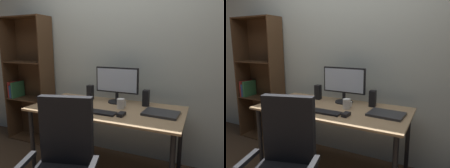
{
  "view_description": "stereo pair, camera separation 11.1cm",
  "coord_description": "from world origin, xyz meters",
  "views": [
    {
      "loc": [
        0.89,
        -1.89,
        1.39
      ],
      "look_at": [
        0.06,
        0.01,
        0.99
      ],
      "focal_mm": 34.01,
      "sensor_mm": 36.0,
      "label": 1
    },
    {
      "loc": [
        0.99,
        -1.85,
        1.39
      ],
      "look_at": [
        0.06,
        0.01,
        0.99
      ],
      "focal_mm": 34.01,
      "sensor_mm": 36.0,
      "label": 2
    }
  ],
  "objects": [
    {
      "name": "bookshelf",
      "position": [
        -1.38,
        0.37,
        0.86
      ],
      "size": [
        0.68,
        0.28,
        1.74
      ],
      "color": "#4C331E",
      "rests_on": "ground"
    },
    {
      "name": "desk",
      "position": [
        0.0,
        0.0,
        0.66
      ],
      "size": [
        1.55,
        0.75,
        0.74
      ],
      "color": "tan",
      "rests_on": "ground"
    },
    {
      "name": "mouse",
      "position": [
        0.23,
        -0.18,
        0.76
      ],
      "size": [
        0.06,
        0.1,
        0.03
      ],
      "primitive_type": "cube",
      "rotation": [
        0.0,
        0.0,
        -0.07
      ],
      "color": "black",
      "rests_on": "desk"
    },
    {
      "name": "back_wall",
      "position": [
        0.0,
        0.54,
        1.3
      ],
      "size": [
        6.4,
        0.1,
        2.6
      ],
      "primitive_type": "cube",
      "color": "beige",
      "rests_on": "ground"
    },
    {
      "name": "speaker_left",
      "position": [
        -0.31,
        0.22,
        0.82
      ],
      "size": [
        0.06,
        0.07,
        0.17
      ],
      "primitive_type": "cube",
      "color": "black",
      "rests_on": "desk"
    },
    {
      "name": "monitor",
      "position": [
        0.02,
        0.23,
        0.96
      ],
      "size": [
        0.49,
        0.2,
        0.39
      ],
      "color": "black",
      "rests_on": "desk"
    },
    {
      "name": "speaker_right",
      "position": [
        0.36,
        0.22,
        0.82
      ],
      "size": [
        0.06,
        0.07,
        0.17
      ],
      "primitive_type": "cube",
      "color": "black",
      "rests_on": "desk"
    },
    {
      "name": "coffee_mug",
      "position": [
        0.15,
        0.04,
        0.79
      ],
      "size": [
        0.1,
        0.08,
        0.1
      ],
      "color": "white",
      "rests_on": "desk"
    },
    {
      "name": "keyboard",
      "position": [
        0.03,
        -0.18,
        0.75
      ],
      "size": [
        0.29,
        0.11,
        0.02
      ],
      "primitive_type": "cube",
      "rotation": [
        0.0,
        0.0,
        -0.01
      ],
      "color": "black",
      "rests_on": "desk"
    },
    {
      "name": "laptop",
      "position": [
        0.55,
        0.01,
        0.75
      ],
      "size": [
        0.33,
        0.25,
        0.02
      ],
      "primitive_type": "cube",
      "rotation": [
        0.0,
        0.0,
        -0.07
      ],
      "color": "#2D2D30",
      "rests_on": "desk"
    }
  ]
}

